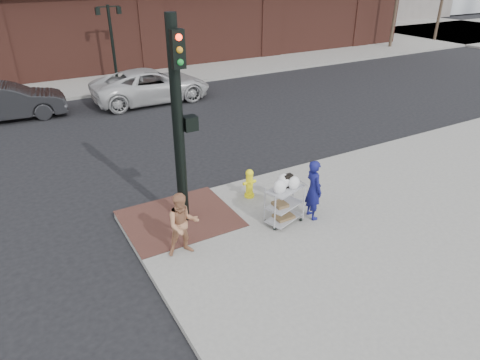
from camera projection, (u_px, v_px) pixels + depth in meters
ground at (216, 234)px, 10.69m from camera, size 220.00×220.00×0.00m
sidewalk_far at (180, 33)px, 40.95m from camera, size 65.00×36.00×0.15m
brick_curb_ramp at (179, 218)px, 11.04m from camera, size 2.80×2.40×0.01m
lamp_post at (111, 35)px, 22.76m from camera, size 1.32×0.22×4.00m
traffic_signal_pole at (179, 120)px, 9.79m from camera, size 0.61×0.51×5.00m
woman_blue at (314, 190)px, 10.77m from camera, size 0.45×0.62×1.59m
pedestrian_tan at (183, 224)px, 9.41m from camera, size 0.81×0.68×1.51m
sedan_dark at (6, 102)px, 18.18m from camera, size 4.88×2.07×1.57m
minivan_white at (152, 85)px, 20.62m from camera, size 5.67×2.64×1.57m
utility_cart at (284, 202)px, 10.64m from camera, size 1.05×0.78×1.30m
fire_hydrant at (249, 183)px, 11.89m from camera, size 0.40×0.28×0.84m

